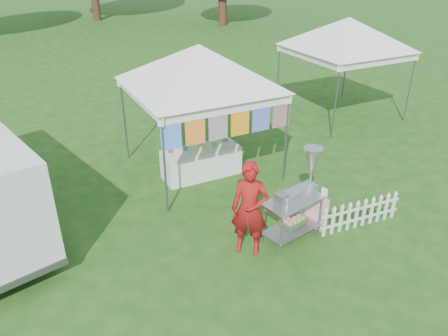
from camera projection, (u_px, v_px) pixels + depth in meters
ground at (282, 248)px, 7.91m from camera, size 120.00×120.00×0.00m
canopy_main at (199, 45)px, 9.30m from camera, size 4.24×4.24×3.45m
canopy_right at (349, 17)px, 12.72m from camera, size 4.24×4.24×3.45m
donut_cart at (302, 189)px, 7.77m from camera, size 1.26×1.05×1.72m
vendor at (250, 209)px, 7.45m from camera, size 0.76×0.73×1.75m
picket_fence at (360, 214)px, 8.37m from camera, size 1.80×0.17×0.56m
display_table at (201, 162)px, 10.23m from camera, size 1.80×0.70×0.68m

